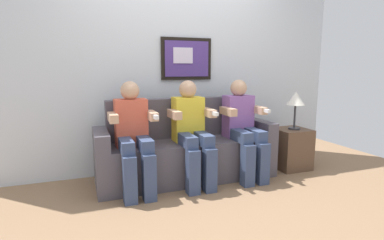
% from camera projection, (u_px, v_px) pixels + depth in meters
% --- Properties ---
extents(ground_plane, '(5.70, 5.70, 0.00)m').
position_uv_depth(ground_plane, '(197.00, 188.00, 3.19)').
color(ground_plane, '#8C6B4C').
extents(back_wall_assembly, '(4.38, 0.10, 2.60)m').
position_uv_depth(back_wall_assembly, '(175.00, 63.00, 3.68)').
color(back_wall_assembly, silver).
rests_on(back_wall_assembly, ground_plane).
extents(couch, '(1.98, 0.58, 0.90)m').
position_uv_depth(couch, '(187.00, 151.00, 3.44)').
color(couch, '#514C56').
rests_on(couch, ground_plane).
extents(person_on_left, '(0.46, 0.56, 1.11)m').
position_uv_depth(person_on_left, '(133.00, 133.00, 3.02)').
color(person_on_left, '#D8593F').
rests_on(person_on_left, ground_plane).
extents(person_in_middle, '(0.46, 0.56, 1.11)m').
position_uv_depth(person_in_middle, '(192.00, 129.00, 3.23)').
color(person_in_middle, yellow).
rests_on(person_in_middle, ground_plane).
extents(person_on_right, '(0.46, 0.56, 1.11)m').
position_uv_depth(person_on_right, '(243.00, 125.00, 3.44)').
color(person_on_right, '#8C59A5').
rests_on(person_on_right, ground_plane).
extents(side_table_right, '(0.40, 0.40, 0.50)m').
position_uv_depth(side_table_right, '(291.00, 148.00, 3.81)').
color(side_table_right, brown).
rests_on(side_table_right, ground_plane).
extents(table_lamp, '(0.22, 0.22, 0.46)m').
position_uv_depth(table_lamp, '(296.00, 100.00, 3.68)').
color(table_lamp, '#333338').
rests_on(table_lamp, side_table_right).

